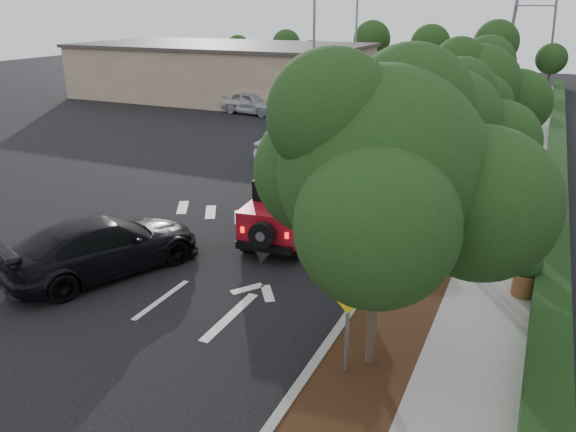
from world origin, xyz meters
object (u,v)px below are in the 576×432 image
Objects in this scene: red_jeep at (287,206)px; silver_suv_ahead at (374,197)px; speed_hump_sign at (348,300)px; black_suv_oncoming at (103,246)px.

red_jeep reaches higher than silver_suv_ahead.
silver_suv_ahead is at bearing 104.98° from speed_hump_sign.
silver_suv_ahead is at bearing 48.34° from red_jeep.
silver_suv_ahead is 1.06× the size of black_suv_oncoming.
silver_suv_ahead is (2.01, 2.79, -0.25)m from red_jeep.
red_jeep is 3.45m from silver_suv_ahead.
red_jeep is 0.72× the size of silver_suv_ahead.
black_suv_oncoming is (-3.56, -4.38, -0.26)m from red_jeep.
speed_hump_sign is at bearing -62.19° from red_jeep.
silver_suv_ahead is 9.21m from speed_hump_sign.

